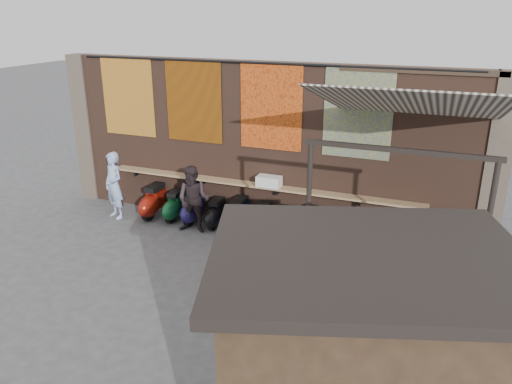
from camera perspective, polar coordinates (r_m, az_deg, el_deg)
ground at (r=10.60m, az=-4.59°, el=-8.77°), size 70.00×70.00×0.00m
brick_wall at (r=12.17m, az=0.68°, el=5.32°), size 10.00×0.40×4.00m
pier_left at (r=14.77m, az=-18.69°, el=6.93°), size 0.50×0.50×4.00m
pier_right at (r=11.49m, az=25.76°, el=2.38°), size 0.50×0.50×4.00m
eating_counter at (r=12.10m, az=0.05°, el=0.78°), size 8.00×0.32×0.05m
shelf_box at (r=11.91m, az=1.49°, el=1.23°), size 0.58×0.32×0.25m
tapestry_redgold at (r=13.45m, az=-14.41°, el=10.49°), size 1.50×0.02×2.00m
tapestry_sun at (r=12.45m, az=-7.12°, el=10.23°), size 1.50×0.02×2.00m
tapestry_orange at (r=11.64m, az=1.72°, el=9.69°), size 1.50×0.02×2.00m
tapestry_multi at (r=11.15m, az=11.56°, el=8.82°), size 1.50×0.02×2.00m
hang_rail at (r=11.60m, az=0.31°, el=14.54°), size 9.50×0.06×0.06m
scooter_stool_0 at (r=13.22m, az=-11.60°, el=-1.06°), size 0.40×0.89×0.85m
scooter_stool_1 at (r=12.96m, az=-9.22°, el=-1.56°), size 0.36×0.79×0.75m
scooter_stool_2 at (r=12.71m, az=-7.14°, el=-1.86°), size 0.36×0.81×0.77m
scooter_stool_3 at (r=12.42m, az=-4.58°, el=-2.46°), size 0.33×0.74×0.70m
scooter_stool_4 at (r=12.21m, az=-1.98°, el=-2.60°), size 0.37×0.83×0.79m
scooter_stool_5 at (r=11.97m, az=0.77°, el=-3.16°), size 0.36×0.79×0.75m
scooter_stool_6 at (r=11.77m, az=3.43°, el=-3.67°), size 0.35×0.77×0.73m
scooter_stool_7 at (r=11.67m, az=6.00°, el=-3.82°), size 0.37×0.83×0.79m
scooter_stool_8 at (r=11.54m, az=8.75°, el=-4.38°), size 0.35×0.77×0.73m
scooter_stool_9 at (r=11.42m, az=11.89°, el=-4.89°), size 0.35×0.77×0.73m
diner_left at (r=13.28m, az=-15.91°, el=0.73°), size 0.75×0.63×1.75m
diner_right at (r=12.03m, az=-7.15°, el=-0.88°), size 0.87×0.71×1.66m
shopper_navy at (r=9.00m, az=8.87°, el=-8.09°), size 1.07×0.50×1.79m
shopper_grey at (r=9.43m, az=23.77°, el=-8.26°), size 1.31×1.29×1.81m
shopper_tan at (r=10.28m, az=15.57°, el=-5.88°), size 0.78×0.85×1.46m
stall_roof at (r=4.82m, az=12.77°, el=-7.36°), size 3.53×3.10×0.12m
stall_sign at (r=6.11m, az=10.66°, el=-10.01°), size 1.15×0.41×0.50m
stall_shelf at (r=6.69m, az=10.06°, el=-17.70°), size 2.12×0.78×0.06m
awning_canvas at (r=9.36m, az=17.33°, el=9.63°), size 3.20×3.28×0.97m
awning_ledger at (r=10.88m, az=18.30°, el=13.03°), size 3.30×0.08×0.12m
awning_header at (r=8.00m, az=16.05°, el=4.61°), size 3.00×0.08×0.08m
awning_post_left at (r=8.73m, az=5.93°, el=-4.05°), size 0.09×0.09×3.10m
awning_post_right at (r=8.53m, az=24.47°, el=-6.53°), size 0.09×0.09×3.10m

